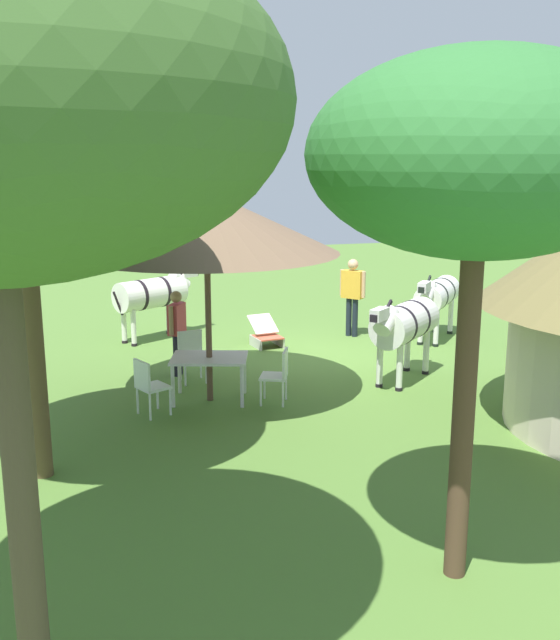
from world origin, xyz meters
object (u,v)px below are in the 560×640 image
at_px(acacia_tree_behind_hut, 19,155).
at_px(patio_chair_west_end, 192,353).
at_px(patio_chair_east_end, 279,372).
at_px(zebra_toward_hut, 437,296).
at_px(patio_chair_near_hut, 148,384).
at_px(guest_beside_umbrella, 177,325).
at_px(acacia_tree_right_background, 479,157).
at_px(striped_lounge_chair, 266,334).
at_px(patio_dining_table, 209,362).
at_px(shade_umbrella, 206,222).
at_px(zebra_nearest_camera, 153,294).
at_px(standing_watcher, 352,290).
at_px(zebra_by_umbrella, 404,324).

bearing_deg(acacia_tree_behind_hut, patio_chair_west_end, -125.46).
bearing_deg(patio_chair_east_end, zebra_toward_hut, -31.35).
relative_size(patio_chair_near_hut, guest_beside_umbrella, 0.57).
distance_m(patio_chair_west_end, guest_beside_umbrella, 0.62).
distance_m(patio_chair_east_end, acacia_tree_right_background, 6.27).
height_order(guest_beside_umbrella, striped_lounge_chair, guest_beside_umbrella).
distance_m(patio_dining_table, guest_beside_umbrella, 1.61).
xyz_separation_m(shade_umbrella, acacia_tree_behind_hut, (2.56, 2.29, 1.02)).
distance_m(guest_beside_umbrella, zebra_nearest_camera, 2.83).
distance_m(standing_watcher, zebra_by_umbrella, 3.39).
bearing_deg(patio_dining_table, patio_chair_east_end, 156.39).
bearing_deg(shade_umbrella, zebra_nearest_camera, -84.29).
xyz_separation_m(shade_umbrella, zebra_toward_hut, (-5.51, -2.66, -1.95)).
xyz_separation_m(shade_umbrella, patio_chair_near_hut, (1.04, 0.48, -2.42)).
bearing_deg(patio_chair_east_end, acacia_tree_behind_hut, 140.49).
xyz_separation_m(patio_chair_west_end, patio_chair_near_hut, (0.93, 1.62, 0.00)).
xyz_separation_m(zebra_nearest_camera, zebra_toward_hut, (-5.94, 1.72, -0.03)).
relative_size(patio_chair_west_end, zebra_nearest_camera, 0.45).
bearing_deg(acacia_tree_right_background, shade_umbrella, -76.77).
relative_size(zebra_by_umbrella, acacia_tree_right_background, 0.38).
distance_m(patio_chair_west_end, striped_lounge_chair, 2.77).
bearing_deg(patio_dining_table, guest_beside_umbrella, -78.79).
bearing_deg(patio_dining_table, striped_lounge_chair, -119.58).
distance_m(acacia_tree_right_background, acacia_tree_behind_hut, 5.19).
distance_m(guest_beside_umbrella, acacia_tree_behind_hut, 5.38).
height_order(standing_watcher, acacia_tree_behind_hut, acacia_tree_behind_hut).
height_order(patio_chair_near_hut, zebra_nearest_camera, zebra_nearest_camera).
height_order(standing_watcher, striped_lounge_chair, standing_watcher).
bearing_deg(acacia_tree_behind_hut, standing_watcher, -138.14).
xyz_separation_m(patio_chair_east_end, acacia_tree_behind_hut, (3.61, 1.83, 3.44)).
distance_m(shade_umbrella, acacia_tree_behind_hut, 3.59).
xyz_separation_m(patio_dining_table, zebra_nearest_camera, (0.44, -4.38, 0.37)).
bearing_deg(zebra_toward_hut, zebra_by_umbrella, 94.44).
xyz_separation_m(zebra_by_umbrella, acacia_tree_right_background, (2.16, 5.80, 2.89)).
relative_size(standing_watcher, acacia_tree_behind_hut, 0.34).
xyz_separation_m(patio_chair_near_hut, zebra_nearest_camera, (-0.61, -4.86, 0.49)).
bearing_deg(striped_lounge_chair, standing_watcher, 179.97).
bearing_deg(zebra_toward_hut, patio_chair_near_hut, 67.95).
distance_m(shade_umbrella, patio_chair_east_end, 2.68).
bearing_deg(zebra_by_umbrella, zebra_toward_hut, -78.78).
height_order(shade_umbrella, zebra_by_umbrella, shade_umbrella).
height_order(standing_watcher, zebra_by_umbrella, standing_watcher).
xyz_separation_m(shade_umbrella, acacia_tree_right_background, (-1.34, 5.71, 1.00)).
distance_m(guest_beside_umbrella, zebra_toward_hut, 5.92).
height_order(patio_chair_near_hut, acacia_tree_right_background, acacia_tree_right_background).
bearing_deg(zebra_toward_hut, patio_chair_west_end, 57.46).
bearing_deg(zebra_by_umbrella, shade_umbrella, 50.62).
distance_m(guest_beside_umbrella, striped_lounge_chair, 2.72).
height_order(patio_chair_east_end, zebra_by_umbrella, zebra_by_umbrella).
bearing_deg(guest_beside_umbrella, patio_chair_east_end, 65.30).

